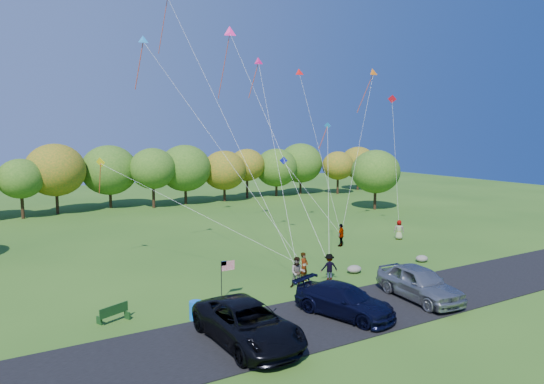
{
  "coord_description": "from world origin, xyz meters",
  "views": [
    {
      "loc": [
        -17.24,
        -23.38,
        9.55
      ],
      "look_at": [
        -0.18,
        6.0,
        5.38
      ],
      "focal_mm": 32.0,
      "sensor_mm": 36.0,
      "label": 1
    }
  ],
  "objects_px": {
    "minivan_dark": "(248,323)",
    "minivan_navy": "(344,300)",
    "trash_barrel": "(196,310)",
    "flyer_b": "(298,272)",
    "minivan_silver": "(419,283)",
    "park_bench": "(114,313)",
    "flyer_c": "(329,267)",
    "flyer_a": "(304,267)",
    "flyer_e": "(399,230)",
    "flyer_d": "(341,235)"
  },
  "relations": [
    {
      "from": "minivan_dark",
      "to": "minivan_navy",
      "type": "distance_m",
      "value": 5.89
    },
    {
      "from": "trash_barrel",
      "to": "flyer_b",
      "type": "bearing_deg",
      "value": 12.91
    },
    {
      "from": "minivan_silver",
      "to": "trash_barrel",
      "type": "distance_m",
      "value": 12.71
    },
    {
      "from": "minivan_navy",
      "to": "park_bench",
      "type": "bearing_deg",
      "value": 134.93
    },
    {
      "from": "minivan_dark",
      "to": "flyer_b",
      "type": "height_order",
      "value": "flyer_b"
    },
    {
      "from": "minivan_dark",
      "to": "minivan_silver",
      "type": "bearing_deg",
      "value": -1.07
    },
    {
      "from": "flyer_b",
      "to": "flyer_c",
      "type": "bearing_deg",
      "value": 35.99
    },
    {
      "from": "flyer_b",
      "to": "park_bench",
      "type": "bearing_deg",
      "value": -149.13
    },
    {
      "from": "flyer_a",
      "to": "flyer_c",
      "type": "distance_m",
      "value": 1.68
    },
    {
      "from": "flyer_c",
      "to": "flyer_e",
      "type": "relative_size",
      "value": 1.0
    },
    {
      "from": "minivan_dark",
      "to": "park_bench",
      "type": "xyz_separation_m",
      "value": [
        -4.71,
        5.64,
        -0.48
      ]
    },
    {
      "from": "flyer_a",
      "to": "trash_barrel",
      "type": "distance_m",
      "value": 8.78
    },
    {
      "from": "minivan_dark",
      "to": "minivan_navy",
      "type": "bearing_deg",
      "value": 1.7
    },
    {
      "from": "minivan_silver",
      "to": "flyer_a",
      "type": "relative_size",
      "value": 2.95
    },
    {
      "from": "minivan_navy",
      "to": "park_bench",
      "type": "relative_size",
      "value": 3.42
    },
    {
      "from": "flyer_c",
      "to": "trash_barrel",
      "type": "height_order",
      "value": "flyer_c"
    },
    {
      "from": "flyer_b",
      "to": "flyer_a",
      "type": "bearing_deg",
      "value": 69.84
    },
    {
      "from": "flyer_d",
      "to": "flyer_e",
      "type": "bearing_deg",
      "value": 142.9
    },
    {
      "from": "flyer_a",
      "to": "park_bench",
      "type": "xyz_separation_m",
      "value": [
        -12.13,
        -0.82,
        -0.47
      ]
    },
    {
      "from": "park_bench",
      "to": "flyer_a",
      "type": "bearing_deg",
      "value": -19.86
    },
    {
      "from": "flyer_c",
      "to": "flyer_d",
      "type": "xyz_separation_m",
      "value": [
        6.59,
        7.14,
        0.09
      ]
    },
    {
      "from": "flyer_b",
      "to": "trash_barrel",
      "type": "height_order",
      "value": "flyer_b"
    },
    {
      "from": "minivan_silver",
      "to": "park_bench",
      "type": "xyz_separation_m",
      "value": [
        -15.88,
        5.39,
        -0.53
      ]
    },
    {
      "from": "minivan_navy",
      "to": "minivan_silver",
      "type": "height_order",
      "value": "minivan_silver"
    },
    {
      "from": "minivan_navy",
      "to": "park_bench",
      "type": "xyz_separation_m",
      "value": [
        -10.59,
        5.23,
        -0.37
      ]
    },
    {
      "from": "minivan_navy",
      "to": "flyer_b",
      "type": "height_order",
      "value": "flyer_b"
    },
    {
      "from": "minivan_navy",
      "to": "flyer_d",
      "type": "relative_size",
      "value": 2.86
    },
    {
      "from": "flyer_b",
      "to": "flyer_e",
      "type": "bearing_deg",
      "value": 55.06
    },
    {
      "from": "minivan_dark",
      "to": "flyer_c",
      "type": "height_order",
      "value": "minivan_dark"
    },
    {
      "from": "minivan_dark",
      "to": "flyer_b",
      "type": "distance_m",
      "value": 8.5
    },
    {
      "from": "flyer_d",
      "to": "trash_barrel",
      "type": "height_order",
      "value": "flyer_d"
    },
    {
      "from": "minivan_dark",
      "to": "minivan_silver",
      "type": "xyz_separation_m",
      "value": [
        11.17,
        0.25,
        0.05
      ]
    },
    {
      "from": "flyer_d",
      "to": "trash_barrel",
      "type": "bearing_deg",
      "value": -3.92
    },
    {
      "from": "flyer_c",
      "to": "trash_barrel",
      "type": "xyz_separation_m",
      "value": [
        -9.96,
        -1.92,
        -0.4
      ]
    },
    {
      "from": "minivan_navy",
      "to": "minivan_silver",
      "type": "relative_size",
      "value": 0.98
    },
    {
      "from": "minivan_dark",
      "to": "flyer_b",
      "type": "bearing_deg",
      "value": 39.07
    },
    {
      "from": "flyer_c",
      "to": "flyer_b",
      "type": "bearing_deg",
      "value": 22.34
    },
    {
      "from": "flyer_b",
      "to": "trash_barrel",
      "type": "distance_m",
      "value": 7.57
    },
    {
      "from": "minivan_silver",
      "to": "flyer_c",
      "type": "xyz_separation_m",
      "value": [
        -2.19,
        5.61,
        -0.14
      ]
    },
    {
      "from": "flyer_c",
      "to": "flyer_e",
      "type": "height_order",
      "value": "flyer_c"
    },
    {
      "from": "minivan_navy",
      "to": "trash_barrel",
      "type": "relative_size",
      "value": 5.77
    },
    {
      "from": "flyer_d",
      "to": "park_bench",
      "type": "xyz_separation_m",
      "value": [
        -20.28,
        -7.36,
        -0.48
      ]
    },
    {
      "from": "trash_barrel",
      "to": "minivan_dark",
      "type": "bearing_deg",
      "value": -75.92
    },
    {
      "from": "minivan_silver",
      "to": "flyer_c",
      "type": "distance_m",
      "value": 6.02
    },
    {
      "from": "minivan_dark",
      "to": "park_bench",
      "type": "distance_m",
      "value": 7.37
    },
    {
      "from": "park_bench",
      "to": "flyer_e",
      "type": "bearing_deg",
      "value": -9.18
    },
    {
      "from": "flyer_a",
      "to": "minivan_silver",
      "type": "bearing_deg",
      "value": -82.75
    },
    {
      "from": "flyer_d",
      "to": "minivan_navy",
      "type": "bearing_deg",
      "value": 19.79
    },
    {
      "from": "minivan_dark",
      "to": "flyer_a",
      "type": "xyz_separation_m",
      "value": [
        7.41,
        6.46,
        -0.01
      ]
    },
    {
      "from": "flyer_d",
      "to": "trash_barrel",
      "type": "distance_m",
      "value": 18.87
    }
  ]
}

